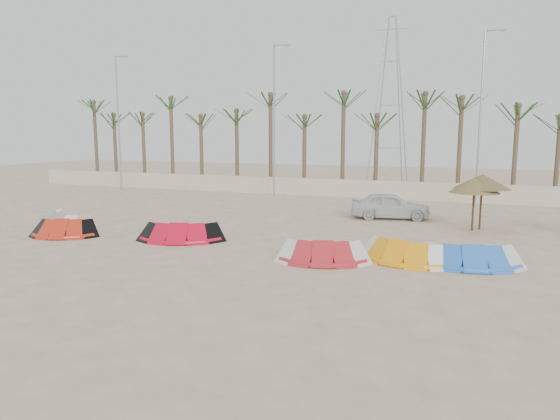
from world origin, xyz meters
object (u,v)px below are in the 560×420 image
at_px(kite_orange, 403,249).
at_px(kite_blue, 471,254).
at_px(kite_grey, 64,219).
at_px(car, 390,206).
at_px(parasol_left, 474,185).
at_px(kite_red_mid, 185,230).
at_px(kite_red_left, 68,227).
at_px(parasol_mid, 482,181).
at_px(kite_red_right, 325,250).

bearing_deg(kite_orange, kite_blue, 4.18).
distance_m(kite_grey, car, 17.09).
xyz_separation_m(kite_grey, car, (14.78, 8.58, 0.31)).
height_order(kite_blue, parasol_left, parasol_left).
xyz_separation_m(kite_red_mid, parasol_left, (11.76, 6.96, 1.77)).
xyz_separation_m(kite_red_mid, car, (7.48, 9.01, 0.30)).
height_order(kite_red_left, parasol_mid, parasol_mid).
xyz_separation_m(kite_blue, parasol_left, (-0.04, 6.97, 1.77)).
xyz_separation_m(kite_red_mid, parasol_mid, (12.09, 7.40, 1.93)).
bearing_deg(kite_red_right, kite_red_mid, 169.08).
bearing_deg(car, kite_red_right, 164.15).
height_order(kite_red_right, kite_orange, same).
distance_m(kite_grey, kite_orange, 16.77).
xyz_separation_m(kite_grey, parasol_mid, (19.39, 6.98, 1.93)).
distance_m(kite_orange, kite_blue, 2.34).
height_order(kite_red_mid, parasol_left, parasol_left).
bearing_deg(kite_red_mid, car, 50.29).
distance_m(parasol_left, parasol_mid, 0.58).
bearing_deg(car, kite_red_left, 116.20).
bearing_deg(parasol_mid, kite_red_mid, -148.54).
height_order(kite_red_left, car, car).
bearing_deg(kite_grey, kite_red_left, -40.86).
relative_size(kite_grey, kite_red_mid, 1.00).
relative_size(kite_red_right, parasol_left, 1.40).
height_order(parasol_mid, car, parasol_mid).
distance_m(kite_grey, kite_red_mid, 7.31).
bearing_deg(kite_red_left, kite_grey, 139.14).
relative_size(kite_red_mid, kite_red_right, 1.12).
relative_size(kite_red_mid, car, 0.93).
xyz_separation_m(kite_red_left, kite_orange, (14.88, 1.02, 0.00)).
relative_size(kite_red_left, parasol_mid, 1.24).
height_order(kite_grey, kite_blue, same).
height_order(kite_blue, car, car).
relative_size(kite_grey, kite_red_right, 1.13).
distance_m(kite_blue, parasol_left, 7.19).
distance_m(kite_blue, parasol_mid, 7.67).
bearing_deg(kite_grey, kite_orange, -2.08).
xyz_separation_m(kite_grey, kite_red_mid, (7.30, -0.42, 0.00)).
xyz_separation_m(kite_grey, kite_red_right, (14.12, -1.74, -0.00)).
distance_m(parasol_mid, car, 5.15).
bearing_deg(kite_red_left, car, 38.38).
distance_m(kite_red_left, parasol_left, 19.10).
relative_size(kite_grey, kite_red_left, 1.19).
xyz_separation_m(kite_grey, kite_red_left, (1.89, -1.63, -0.00)).
height_order(kite_blue, parasol_mid, parasol_mid).
bearing_deg(parasol_left, kite_grey, -161.08).
relative_size(kite_blue, car, 0.86).
xyz_separation_m(kite_blue, car, (-4.32, 9.02, 0.31)).
height_order(kite_grey, kite_red_left, same).
xyz_separation_m(kite_red_left, kite_red_right, (12.23, -0.11, 0.00)).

